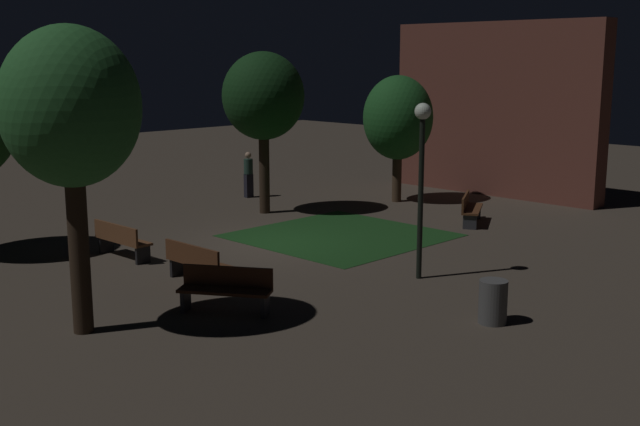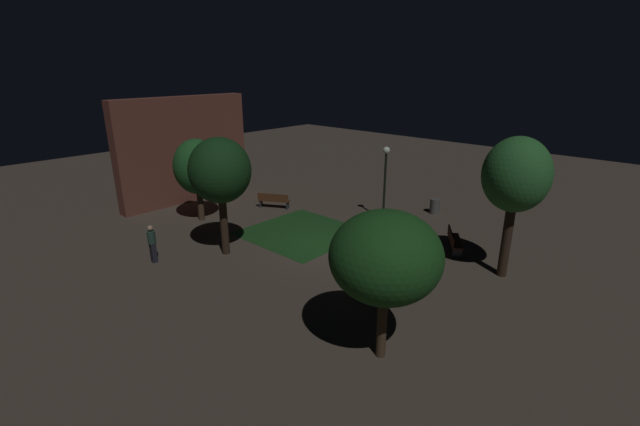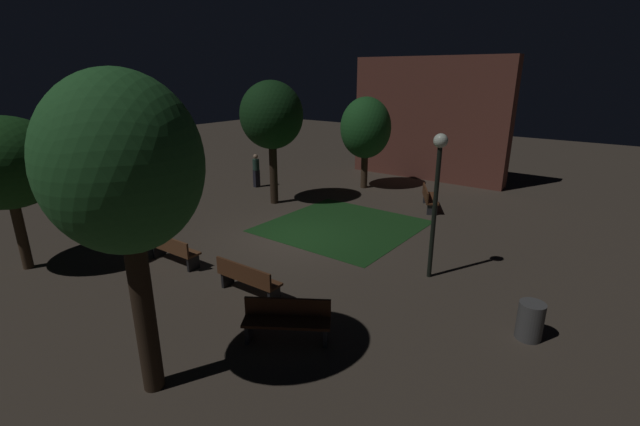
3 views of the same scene
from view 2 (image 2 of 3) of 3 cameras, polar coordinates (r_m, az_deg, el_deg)
The scene contains 14 objects.
ground_plane at distance 19.54m, azimuth 0.34°, elevation -4.40°, with size 60.00×60.00×0.00m, color #473D33.
grass_lawn at distance 21.11m, azimuth -2.41°, elevation -2.57°, with size 5.00×5.06×0.01m, color #194219.
bench_front_right at distance 16.12m, azimuth 6.56°, elevation -7.97°, with size 1.81×0.53×0.88m.
bench_back_row at distance 18.49m, azimuth 12.26°, elevation -4.63°, with size 1.81×0.53×0.88m.
bench_lawn_edge at distance 24.66m, azimuth -6.14°, elevation 1.72°, with size 1.30×1.81×0.88m.
bench_front_left at distance 19.83m, azimuth 17.25°, elevation -3.44°, with size 1.77×1.39×0.88m.
tree_back_left at distance 18.12m, azimuth -13.08°, elevation 5.38°, with size 2.55×2.55×5.04m.
tree_tall_center at distance 17.10m, azimuth 24.49°, elevation 4.43°, with size 2.40×2.40×5.40m.
tree_right_canopy at distance 22.89m, azimuth -15.95°, elevation 5.86°, with size 2.36×2.36×4.28m.
tree_back_right at distance 11.37m, azimuth 8.65°, elevation -5.81°, with size 2.98×2.98×4.27m.
lamp_post_path_center at distance 22.25m, azimuth 8.64°, elevation 5.64°, with size 0.36×0.36×3.89m.
trash_bin at distance 24.51m, azimuth 14.92°, elevation 0.89°, with size 0.53×0.53×0.82m, color #4C4C4C.
pedestrian at distance 18.99m, azimuth -21.30°, elevation -3.70°, with size 0.32×0.32×1.61m.
building_wall_backdrop at distance 26.66m, azimuth -17.49°, elevation 7.94°, with size 8.13×0.80×6.09m, color brown.
Camera 2 is at (-13.29, -12.04, 7.75)m, focal length 24.21 mm.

